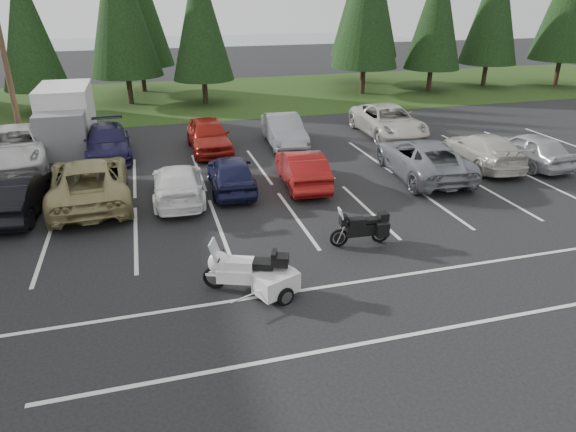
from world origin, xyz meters
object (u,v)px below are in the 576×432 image
at_px(car_near_4, 231,173).
at_px(touring_motorcycle, 246,266).
at_px(car_near_3, 178,183).
at_px(car_near_8, 529,149).
at_px(car_far_2, 209,135).
at_px(car_far_4, 388,121).
at_px(car_near_2, 89,181).
at_px(car_far_3, 284,131).
at_px(utility_pole, 3,53).
at_px(car_far_0, 15,146).
at_px(box_truck, 65,119).
at_px(car_near_1, 16,194).
at_px(adventure_motorcycle, 361,225).
at_px(car_far_1, 108,142).
at_px(cargo_trailer, 276,285).
at_px(car_near_7, 482,150).
at_px(car_near_5, 302,168).
at_px(car_near_6, 423,158).

relative_size(car_near_4, touring_motorcycle, 1.63).
xyz_separation_m(car_near_3, car_near_8, (15.50, 0.01, 0.08)).
bearing_deg(car_far_2, car_far_4, 1.04).
bearing_deg(car_near_2, car_far_3, -152.17).
distance_m(utility_pole, car_far_0, 4.21).
xyz_separation_m(box_truck, car_near_8, (20.23, -8.56, -0.71)).
bearing_deg(car_near_1, adventure_motorcycle, 156.63).
bearing_deg(car_near_8, car_far_4, -62.38).
bearing_deg(car_far_2, car_near_3, -108.24).
height_order(car_far_1, car_far_4, car_far_4).
distance_m(car_near_1, cargo_trailer, 10.67).
bearing_deg(cargo_trailer, utility_pole, 96.41).
height_order(utility_pole, box_truck, utility_pole).
bearing_deg(utility_pole, car_near_4, -40.89).
bearing_deg(car_far_4, car_near_3, -149.61).
distance_m(car_near_7, adventure_motorcycle, 10.20).
relative_size(car_near_5, adventure_motorcycle, 2.02).
xyz_separation_m(car_near_1, touring_motorcycle, (6.74, -7.12, -0.03)).
xyz_separation_m(car_near_2, car_near_5, (8.09, -0.37, -0.12)).
height_order(box_truck, adventure_motorcycle, box_truck).
bearing_deg(car_far_3, utility_pole, 173.79).
bearing_deg(car_far_1, car_far_3, -6.33).
bearing_deg(car_near_7, car_near_2, 5.20).
bearing_deg(car_near_5, car_near_8, -176.34).
bearing_deg(car_near_6, car_near_7, -165.70).
bearing_deg(car_far_2, car_near_4, -89.14).
distance_m(car_near_8, cargo_trailer, 15.62).
xyz_separation_m(car_near_2, cargo_trailer, (5.00, -8.16, -0.48)).
bearing_deg(car_near_4, adventure_motorcycle, 120.66).
bearing_deg(cargo_trailer, car_near_1, 111.65).
distance_m(utility_pole, car_far_4, 18.88).
xyz_separation_m(car_near_8, adventure_motorcycle, (-10.41, -5.36, -0.09)).
relative_size(car_near_5, car_near_6, 0.77).
distance_m(utility_pole, car_near_3, 11.26).
relative_size(car_far_3, car_far_4, 0.80).
bearing_deg(car_near_5, car_near_6, -178.30).
xyz_separation_m(car_far_1, car_far_2, (4.72, -0.35, 0.07)).
bearing_deg(car_near_5, car_far_3, -93.26).
relative_size(car_near_8, adventure_motorcycle, 2.03).
distance_m(car_near_3, car_far_1, 7.00).
bearing_deg(cargo_trailer, box_truck, 89.83).
relative_size(car_near_4, adventure_motorcycle, 1.95).
bearing_deg(car_near_2, car_near_3, 165.75).
relative_size(utility_pole, cargo_trailer, 5.86).
height_order(touring_motorcycle, cargo_trailer, touring_motorcycle).
xyz_separation_m(car_near_4, touring_motorcycle, (-0.91, -7.44, 0.00)).
xyz_separation_m(utility_pole, car_near_2, (3.57, -7.47, -3.86)).
bearing_deg(adventure_motorcycle, car_far_3, 89.51).
bearing_deg(car_far_3, car_near_5, -94.91).
xyz_separation_m(car_far_3, cargo_trailer, (-3.91, -13.55, -0.41)).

